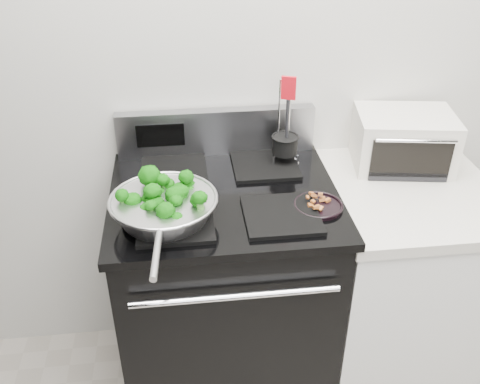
{
  "coord_description": "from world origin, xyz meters",
  "views": [
    {
      "loc": [
        -0.43,
        -0.16,
        1.92
      ],
      "look_at": [
        -0.25,
        1.36,
        0.98
      ],
      "focal_mm": 40.0,
      "sensor_mm": 36.0,
      "label": 1
    }
  ],
  "objects": [
    {
      "name": "back_wall",
      "position": [
        0.0,
        1.75,
        1.35
      ],
      "size": [
        4.0,
        0.02,
        2.7
      ],
      "primitive_type": "cube",
      "color": "#B3B1AA",
      "rests_on": "ground"
    },
    {
      "name": "gas_range",
      "position": [
        -0.3,
        1.41,
        0.49
      ],
      "size": [
        0.79,
        0.69,
        1.13
      ],
      "color": "black",
      "rests_on": "floor"
    },
    {
      "name": "counter",
      "position": [
        0.39,
        1.41,
        0.46
      ],
      "size": [
        0.62,
        0.68,
        0.92
      ],
      "color": "white",
      "rests_on": "floor"
    },
    {
      "name": "skillet",
      "position": [
        -0.5,
        1.26,
        1.0
      ],
      "size": [
        0.34,
        0.55,
        0.07
      ],
      "rotation": [
        0.0,
        0.0,
        -0.07
      ],
      "color": "silver",
      "rests_on": "gas_range"
    },
    {
      "name": "broccoli_pile",
      "position": [
        -0.5,
        1.26,
        1.02
      ],
      "size": [
        0.27,
        0.27,
        0.09
      ],
      "primitive_type": null,
      "color": "#043204",
      "rests_on": "skillet"
    },
    {
      "name": "bacon_plate",
      "position": [
        0.0,
        1.28,
        0.97
      ],
      "size": [
        0.16,
        0.16,
        0.04
      ],
      "rotation": [
        0.0,
        0.0,
        0.13
      ],
      "color": "black",
      "rests_on": "gas_range"
    },
    {
      "name": "utensil_holder",
      "position": [
        -0.05,
        1.59,
        1.01
      ],
      "size": [
        0.11,
        0.11,
        0.35
      ],
      "rotation": [
        0.0,
        0.0,
        -0.34
      ],
      "color": "silver",
      "rests_on": "gas_range"
    },
    {
      "name": "toaster_oven",
      "position": [
        0.41,
        1.59,
        1.02
      ],
      "size": [
        0.4,
        0.33,
        0.21
      ],
      "rotation": [
        0.0,
        0.0,
        -0.16
      ],
      "color": "beige",
      "rests_on": "counter"
    }
  ]
}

